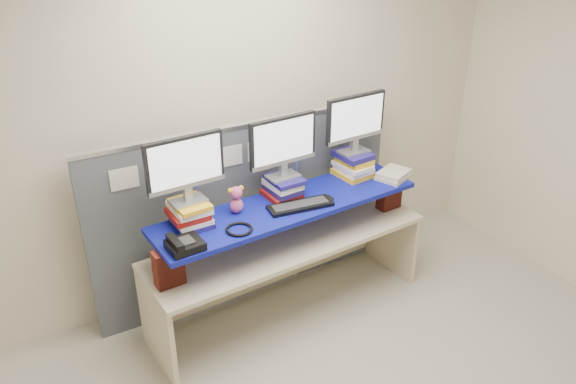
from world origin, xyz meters
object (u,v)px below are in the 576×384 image
monitor_left (185,166)px  desk_phone (184,245)px  blue_board (288,206)px  monitor_center (283,144)px  keyboard (300,205)px  desk (288,253)px  monitor_right (356,120)px

monitor_left → desk_phone: monitor_left is taller
blue_board → monitor_center: monitor_center is taller
monitor_left → keyboard: (0.80, -0.16, -0.44)m
monitor_left → monitor_center: (0.77, 0.05, -0.02)m
monitor_center → keyboard: 0.47m
blue_board → monitor_left: bearing=170.9°
desk → blue_board: 0.42m
monitor_right → desk_phone: size_ratio=2.34×
monitor_left → monitor_right: bearing=0.0°
monitor_right → desk_phone: bearing=-170.7°
desk → monitor_left: monitor_left is taller
monitor_right → keyboard: 0.84m
desk → monitor_right: size_ratio=4.17×
monitor_left → desk_phone: (-0.15, -0.28, -0.42)m
monitor_right → desk_phone: (-1.60, -0.38, -0.45)m
blue_board → monitor_left: 0.89m
desk → monitor_center: size_ratio=4.17×
desk → monitor_left: bearing=170.9°
monitor_right → keyboard: bearing=-162.4°
desk → blue_board: size_ratio=1.10×
blue_board → monitor_right: bearing=9.4°
blue_board → desk_phone: (-0.89, -0.21, 0.05)m
monitor_left → monitor_right: (1.45, 0.10, 0.03)m
blue_board → keyboard: 0.11m
monitor_left → monitor_center: bearing=0.0°
monitor_center → desk_phone: 1.06m
monitor_center → keyboard: bearing=-86.6°
desk → desk_phone: 1.04m
monitor_left → keyboard: 0.93m
monitor_center → desk_phone: monitor_center is taller
monitor_right → keyboard: monitor_right is taller
blue_board → monitor_center: size_ratio=3.80×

